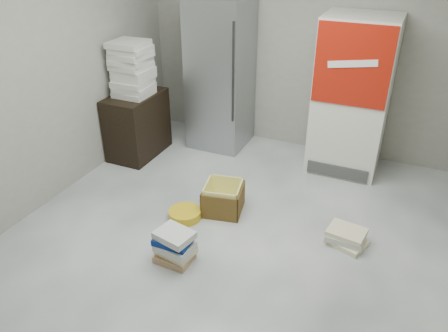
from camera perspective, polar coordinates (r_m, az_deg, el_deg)
The scene contains 10 objects.
ground at distance 4.07m, azimuth -1.24°, elevation -11.21°, with size 5.00×5.00×0.00m, color silver.
room_shell at distance 3.21m, azimuth -1.59°, elevation 14.07°, with size 4.04×5.04×2.82m.
steel_fridge at distance 5.67m, azimuth -0.44°, elevation 11.86°, with size 0.70×0.72×1.90m.
coke_cooler at distance 5.25m, azimuth 16.38°, elevation 8.72°, with size 0.80×0.73×1.80m.
wood_shelf at distance 5.66m, azimuth -11.24°, elevation 5.31°, with size 0.50×0.80×0.80m, color black.
supply_box_stack at distance 5.41m, azimuth -11.92°, elevation 12.34°, with size 0.44×0.44×0.65m.
phonebook_stack_main at distance 3.91m, azimuth -6.45°, elevation -10.34°, with size 0.36×0.33×0.32m.
phonebook_stack_side at distance 4.27m, azimuth 15.70°, elevation -8.91°, with size 0.40×0.36×0.15m.
cardboard_box at distance 4.53m, azimuth -0.12°, elevation -4.44°, with size 0.46×0.46×0.31m.
bucket_lid at distance 4.48m, azimuth -5.13°, elevation -6.28°, with size 0.33×0.33×0.09m, color gold.
Camera 1 is at (1.34, -2.80, 2.63)m, focal length 35.00 mm.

